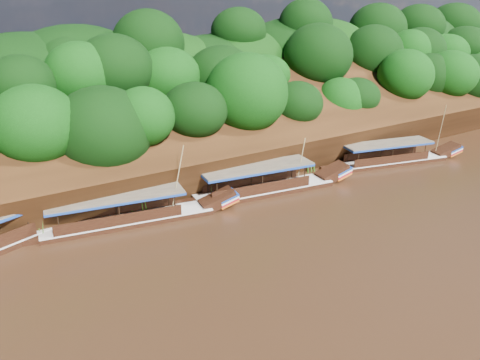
% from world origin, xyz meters
% --- Properties ---
extents(ground, '(160.00, 160.00, 0.00)m').
position_xyz_m(ground, '(0.00, 0.00, 0.00)').
color(ground, black).
rests_on(ground, ground).
extents(riverbank, '(120.00, 30.06, 19.40)m').
position_xyz_m(riverbank, '(-0.01, 22.73, 1.89)').
color(riverbank, black).
rests_on(riverbank, ground).
extents(boat_0, '(14.38, 5.16, 6.47)m').
position_xyz_m(boat_0, '(15.24, 6.68, 0.53)').
color(boat_0, black).
rests_on(boat_0, ground).
extents(boat_1, '(15.23, 4.15, 5.32)m').
position_xyz_m(boat_1, '(-0.30, 7.45, 0.59)').
color(boat_1, black).
rests_on(boat_1, ground).
extents(boat_2, '(15.32, 4.43, 6.15)m').
position_xyz_m(boat_2, '(-12.44, 8.13, 0.54)').
color(boat_2, black).
rests_on(boat_2, ground).
extents(reeds, '(48.10, 2.02, 2.04)m').
position_xyz_m(reeds, '(-3.11, 9.58, 0.83)').
color(reeds, '#3C721C').
rests_on(reeds, ground).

